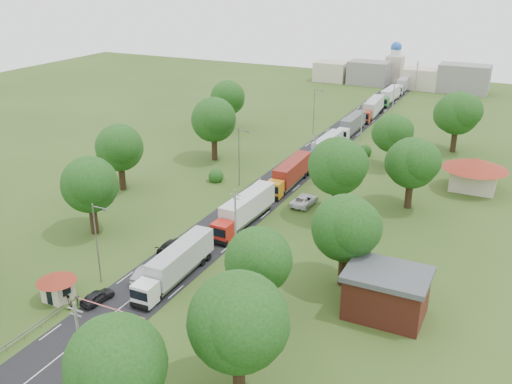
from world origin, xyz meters
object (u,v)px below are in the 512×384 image
Objects in this scene: guard_booth at (57,283)px; car_lane_front at (97,297)px; pedestrian_near at (102,331)px; boom_barrier at (100,306)px; info_sign at (339,145)px; car_lane_mid at (147,273)px; truck_0 at (176,264)px.

guard_booth is 4.70m from car_lane_front.
boom_barrier is at bearing 99.53° from pedestrian_near.
info_sign reaches higher than boom_barrier.
car_lane_mid is at bearing -99.28° from car_lane_front.
truck_0 is (9.37, 9.46, -0.06)m from guard_booth.
car_lane_front is at bearing 101.18° from pedestrian_near.
pedestrian_near is (-0.33, -12.96, -1.25)m from truck_0.
car_lane_mid is (2.00, 6.47, 0.13)m from car_lane_front.
car_lane_front is 0.81× the size of car_lane_mid.
boom_barrier is 2.25× the size of info_sign.
car_lane_mid is (-3.17, -1.48, -1.28)m from truck_0.
truck_0 is at bearing -93.43° from info_sign.
pedestrian_near is (3.20, -3.50, -0.04)m from boom_barrier.
info_sign is 1.02× the size of car_lane_front.
pedestrian_near is at bearing -91.45° from truck_0.
info_sign is at bearing 83.76° from boom_barrier.
truck_0 reaches higher than pedestrian_near.
car_lane_mid is at bearing 87.43° from boom_barrier.
truck_0 is 8.41× the size of pedestrian_near.
truck_0 is at bearing 45.26° from guard_booth.
car_lane_front is at bearing -97.98° from info_sign.
car_lane_mid is at bearing 71.01° from pedestrian_near.
info_sign reaches higher than car_lane_mid.
guard_booth is 10.19m from car_lane_mid.
car_lane_mid is 11.82m from pedestrian_near.
car_lane_mid is (-6.20, -52.03, -2.18)m from info_sign.
boom_barrier is 2.29× the size of car_lane_front.
car_lane_front is 2.38× the size of pedestrian_near.
guard_booth is at bearing 47.52° from car_lane_mid.
car_lane_front is 6.78m from car_lane_mid.
boom_barrier is 5.43× the size of pedestrian_near.
pedestrian_near is at bearing -47.56° from boom_barrier.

